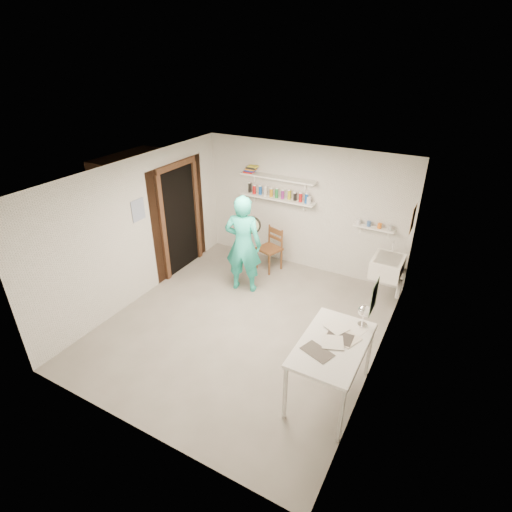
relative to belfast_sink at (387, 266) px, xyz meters
The scene contains 27 objects.
floor 2.54m from the belfast_sink, 135.83° to the right, with size 4.00×4.50×0.02m, color slate.
ceiling 2.98m from the belfast_sink, 135.83° to the right, with size 4.00×4.50×0.02m, color silver.
wall_back 1.90m from the belfast_sink, 162.26° to the left, with size 4.00×0.02×2.40m, color silver.
wall_front 4.36m from the belfast_sink, 113.84° to the right, with size 4.00×0.02×2.40m, color silver.
wall_left 4.16m from the belfast_sink, 155.67° to the right, with size 0.02×4.50×2.40m, color silver.
wall_right 1.79m from the belfast_sink, 81.30° to the right, with size 0.02×4.50×2.40m, color silver.
doorway_recess 3.81m from the belfast_sink, behind, with size 0.02×0.90×2.00m, color black.
corridor_box 4.51m from the belfast_sink, behind, with size 1.40×1.50×2.10m, color brown.
door_lintel 4.01m from the belfast_sink, behind, with size 0.06×1.05×0.10m, color brown.
door_jamb_near 3.91m from the belfast_sink, 162.82° to the right, with size 0.06×0.10×2.00m, color brown.
door_jamb_far 3.74m from the belfast_sink, behind, with size 0.06×0.10×2.00m, color brown.
shelf_lower 2.38m from the belfast_sink, 169.18° to the left, with size 1.50×0.22×0.03m, color white.
shelf_upper 2.52m from the belfast_sink, 169.18° to the left, with size 1.50×0.22×0.03m, color white.
ledge_shelf 0.75m from the belfast_sink, 130.40° to the left, with size 0.70×0.14×0.03m, color white.
poster_left 4.17m from the belfast_sink, 156.18° to the right, with size 0.01×0.28×0.36m, color #334C7F.
poster_right_a 0.89m from the belfast_sink, 22.79° to the left, with size 0.01×0.34×0.42m, color #995933.
poster_right_b 2.40m from the belfast_sink, 83.96° to the right, with size 0.01×0.30×0.38m, color #3F724C.
belfast_sink is the anchor object (origin of this frame).
man 2.43m from the belfast_sink, 161.62° to the right, with size 0.64×0.42×1.77m, color #27C7B1.
wall_clock 2.36m from the belfast_sink, 166.22° to the right, with size 0.32×0.32×0.04m, color #C9B689.
wooden_chair 2.24m from the belfast_sink, behind, with size 0.41×0.39×0.87m, color brown.
work_table 2.43m from the belfast_sink, 92.61° to the right, with size 0.75×1.24×0.83m, color silver.
desk_lamp 1.95m from the belfast_sink, 87.16° to the right, with size 0.16×0.16×0.16m, color silver.
spray_cans 2.41m from the belfast_sink, 169.18° to the left, with size 1.34×0.06×0.17m.
book_stack 3.06m from the belfast_sink, behind, with size 0.26×0.14×0.14m.
ledge_pots 0.78m from the belfast_sink, 130.40° to the left, with size 0.48×0.07×0.09m.
papers 2.42m from the belfast_sink, 92.61° to the right, with size 0.30×0.22×0.02m.
Camera 1 is at (2.60, -4.34, 3.93)m, focal length 28.00 mm.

